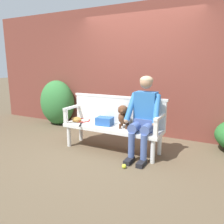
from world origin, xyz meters
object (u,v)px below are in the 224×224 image
at_px(garden_bench, 112,129).
at_px(person_seated, 144,114).
at_px(dog_on_bench, 124,116).
at_px(sports_bag, 105,121).
at_px(tennis_ball, 124,166).
at_px(tennis_racket, 82,121).
at_px(baseball_glove, 77,119).

xyz_separation_m(garden_bench, person_seated, (0.57, -0.01, 0.33)).
bearing_deg(garden_bench, dog_on_bench, -1.19).
bearing_deg(dog_on_bench, sports_bag, 177.89).
distance_m(garden_bench, tennis_ball, 0.81).
height_order(dog_on_bench, tennis_ball, dog_on_bench).
distance_m(tennis_racket, baseball_glove, 0.12).
height_order(sports_bag, tennis_ball, sports_bag).
distance_m(tennis_racket, tennis_ball, 1.35).
distance_m(dog_on_bench, sports_bag, 0.39).
height_order(baseball_glove, tennis_ball, baseball_glove).
xyz_separation_m(person_seated, tennis_ball, (-0.09, -0.54, -0.68)).
relative_size(garden_bench, tennis_racket, 3.06).
bearing_deg(tennis_racket, garden_bench, -4.74).
xyz_separation_m(garden_bench, dog_on_bench, (0.22, -0.00, 0.26)).
bearing_deg(baseball_glove, tennis_ball, 5.00).
bearing_deg(tennis_ball, sports_bag, 138.44).
distance_m(baseball_glove, tennis_ball, 1.39).
height_order(dog_on_bench, baseball_glove, dog_on_bench).
xyz_separation_m(dog_on_bench, tennis_racket, (-0.88, 0.06, -0.19)).
bearing_deg(sports_bag, tennis_ball, -41.56).
relative_size(tennis_racket, baseball_glove, 2.59).
distance_m(garden_bench, sports_bag, 0.20).
distance_m(person_seated, tennis_ball, 0.87).
bearing_deg(baseball_glove, garden_bench, 30.74).
xyz_separation_m(tennis_racket, tennis_ball, (1.14, -0.60, -0.41)).
bearing_deg(sports_bag, person_seated, -1.60).
xyz_separation_m(sports_bag, tennis_ball, (0.63, -0.56, -0.47)).
bearing_deg(tennis_ball, dog_on_bench, 115.50).
relative_size(dog_on_bench, tennis_racket, 0.71).
height_order(garden_bench, sports_bag, sports_bag).
height_order(tennis_racket, sports_bag, sports_bag).
xyz_separation_m(dog_on_bench, tennis_ball, (0.26, -0.55, -0.60)).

